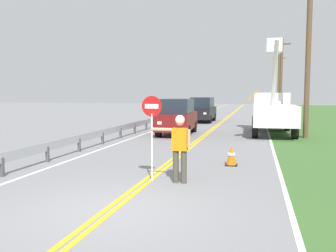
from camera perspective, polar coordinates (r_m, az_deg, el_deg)
name	(u,v)px	position (r m, az deg, el deg)	size (l,w,h in m)	color
ground_plane	(110,210)	(7.58, -9.28, -13.18)	(160.00, 160.00, 0.00)	gray
centerline_yellow_left	(216,126)	(26.87, 7.70, 0.06)	(0.11, 110.00, 0.01)	yellow
centerline_yellow_right	(218,126)	(26.85, 8.08, 0.05)	(0.11, 110.00, 0.01)	yellow
edge_line_right	(267,127)	(26.71, 15.59, -0.12)	(0.12, 110.00, 0.01)	silver
edge_line_left	(171,125)	(27.48, 0.41, 0.22)	(0.12, 110.00, 0.01)	silver
flagger_worker	(179,144)	(9.44, 1.86, -2.95)	(1.09, 0.25, 1.83)	#474238
stop_sign_paddle	(152,119)	(9.57, -2.61, 1.15)	(0.56, 0.04, 2.33)	silver
utility_bucket_truck	(273,110)	(22.29, 16.49, 2.50)	(2.67, 6.84, 5.67)	silver
oncoming_suv_nearest	(177,116)	(20.87, 1.49, 1.55)	(2.08, 4.68, 2.10)	maroon
oncoming_suv_second	(202,109)	(30.41, 5.57, 2.66)	(1.94, 4.62, 2.10)	black
utility_pole_near	(308,55)	(20.59, 21.64, 10.58)	(1.80, 0.28, 8.53)	brown
utility_pole_mid	(281,76)	(39.64, 17.76, 7.69)	(1.80, 0.28, 8.21)	brown
utility_pole_far	(279,81)	(56.04, 17.39, 6.94)	(1.80, 0.28, 8.31)	brown
traffic_cone_lead	(231,155)	(12.03, 10.17, -4.69)	(0.40, 0.40, 0.70)	orange
guardrail_left_shoulder	(141,124)	(22.37, -4.41, 0.39)	(0.10, 32.00, 0.71)	#9EA0A3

